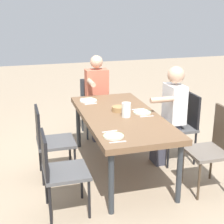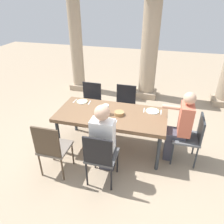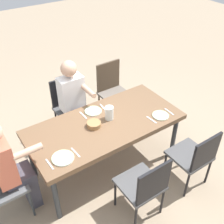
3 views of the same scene
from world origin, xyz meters
The scene contains 22 objects.
ground_plane centered at (0.00, 0.00, 0.00)m, with size 16.00×16.00×0.00m, color gray.
dining_table centered at (0.00, 0.00, 0.68)m, with size 1.92×0.90×0.74m.
chair_west_north centered at (-0.71, 0.87, 0.50)m, with size 0.44×0.44×0.86m.
chair_west_south centered at (-0.71, -0.88, 0.54)m, with size 0.44×0.44×0.95m.
chair_mid_north centered at (0.07, 0.87, 0.51)m, with size 0.44×0.44×0.88m.
chair_mid_south centered at (0.07, -0.87, 0.54)m, with size 0.44×0.44×0.92m.
chair_head_east centered at (1.37, 0.00, 0.52)m, with size 0.44×0.44×0.88m.
diner_woman_green centered at (0.07, -0.68, 0.70)m, with size 0.34×0.50×1.29m.
diner_man_white centered at (1.17, 0.00, 0.68)m, with size 0.49×0.35×1.29m.
stone_column_near centered at (-1.67, 2.50, 1.50)m, with size 0.45×0.45×3.05m.
stone_column_centre centered at (0.35, 2.50, 1.33)m, with size 0.57×0.57×2.71m.
plate_0 centered at (-0.66, 0.28, 0.75)m, with size 0.21×0.21×0.02m.
fork_0 centered at (-0.81, 0.28, 0.75)m, with size 0.02×0.17×0.01m, color silver.
spoon_0 centered at (-0.51, 0.28, 0.75)m, with size 0.02×0.17×0.01m, color silver.
plate_1 centered at (0.00, -0.28, 0.75)m, with size 0.22×0.22×0.02m.
fork_1 centered at (-0.15, -0.28, 0.75)m, with size 0.02×0.17×0.01m, color silver.
spoon_1 centered at (0.15, -0.28, 0.75)m, with size 0.02×0.17×0.01m, color silver.
plate_2 centered at (0.69, 0.25, 0.75)m, with size 0.24×0.24×0.02m.
fork_2 centered at (0.54, 0.25, 0.75)m, with size 0.02×0.17×0.01m, color silver.
spoon_2 centered at (0.84, 0.25, 0.75)m, with size 0.02×0.17×0.01m, color silver.
water_pitcher centered at (-0.09, -0.04, 0.82)m, with size 0.11×0.11×0.17m.
bread_basket centered at (0.15, -0.02, 0.77)m, with size 0.17×0.17×0.06m, color #9E7547.
Camera 2 is at (0.83, -3.12, 2.61)m, focal length 34.25 mm.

